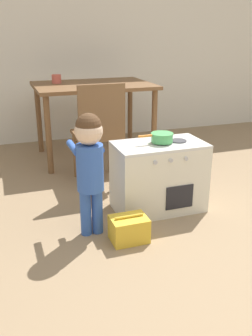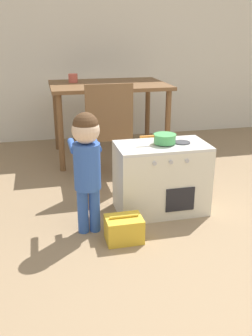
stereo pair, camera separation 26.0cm
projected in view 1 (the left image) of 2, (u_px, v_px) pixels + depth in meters
wall_back at (95, 29)px, 4.44m from camera, size 10.00×0.06×2.60m
play_kitchen at (159, 177)px, 2.80m from camera, size 0.67×0.39×0.53m
toy_pot at (162, 137)px, 2.70m from camera, size 0.27×0.16×0.07m
child_figure at (89, 158)px, 2.36m from camera, size 0.20×0.33×0.83m
toy_basket at (129, 229)px, 2.43m from camera, size 0.24×0.18×0.18m
dining_table at (93, 93)px, 3.85m from camera, size 1.19×0.84×0.78m
dining_chair_near at (99, 131)px, 3.19m from camera, size 0.39×0.39×0.89m
cup_on_table at (56, 79)px, 3.84m from camera, size 0.10×0.10×0.09m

